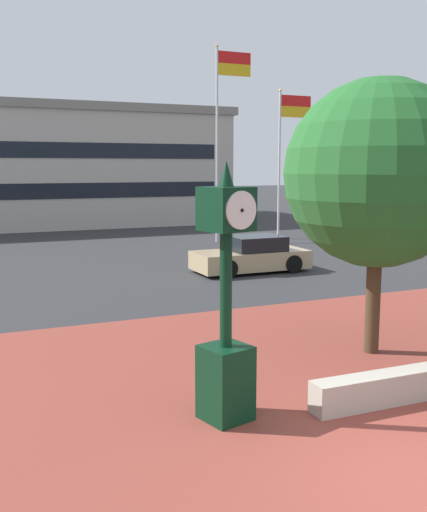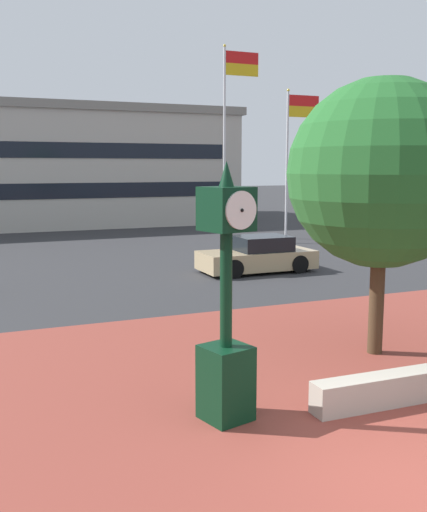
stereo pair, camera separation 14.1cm
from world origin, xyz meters
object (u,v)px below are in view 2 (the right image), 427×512
object	(u,v)px
plaza_tree	(386,178)
flagpole_primary	(229,124)
civic_building	(11,166)
car_street_near	(258,256)
street_clock	(226,317)
flagpole_secondary	(292,147)

from	to	relation	value
plaza_tree	flagpole_primary	xyz separation A→B (m)	(4.43, 17.34, 2.25)
plaza_tree	civic_building	world-z (taller)	civic_building
plaza_tree	car_street_near	size ratio (longest dim) A/B	1.33
street_clock	flagpole_secondary	size ratio (longest dim) A/B	0.50
street_clock	civic_building	distance (m)	34.22
flagpole_primary	civic_building	xyz separation A→B (m)	(-9.08, 14.96, -2.00)
street_clock	flagpole_secondary	bearing A→B (deg)	43.21
flagpole_primary	flagpole_secondary	size ratio (longest dim) A/B	1.25
plaza_tree	flagpole_secondary	size ratio (longest dim) A/B	0.71
car_street_near	civic_building	size ratio (longest dim) A/B	0.15
street_clock	flagpole_primary	xyz separation A→B (m)	(8.69, 19.19, 4.20)
street_clock	civic_building	size ratio (longest dim) A/B	0.14
flagpole_secondary	civic_building	world-z (taller)	flagpole_secondary
plaza_tree	flagpole_primary	bearing A→B (deg)	75.67
street_clock	plaza_tree	xyz separation A→B (m)	(4.26, 1.85, 1.95)
plaza_tree	car_street_near	xyz separation A→B (m)	(1.89, 9.15, -2.93)
flagpole_primary	civic_building	size ratio (longest dim) A/B	0.34
flagpole_primary	flagpole_secondary	distance (m)	3.70
flagpole_primary	flagpole_secondary	world-z (taller)	flagpole_primary
street_clock	civic_building	world-z (taller)	civic_building
flagpole_primary	civic_building	distance (m)	17.61
flagpole_primary	flagpole_secondary	bearing A→B (deg)	0.00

